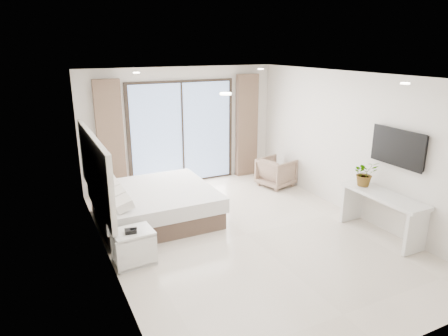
{
  "coord_description": "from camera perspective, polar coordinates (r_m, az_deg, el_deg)",
  "views": [
    {
      "loc": [
        -3.13,
        -5.48,
        3.16
      ],
      "look_at": [
        -0.24,
        0.4,
        1.13
      ],
      "focal_mm": 32.0,
      "sensor_mm": 36.0,
      "label": 1
    }
  ],
  "objects": [
    {
      "name": "bed",
      "position": [
        7.59,
        -9.98,
        -5.13
      ],
      "size": [
        2.11,
        2.01,
        0.73
      ],
      "color": "brown",
      "rests_on": "ground"
    },
    {
      "name": "ground",
      "position": [
        7.06,
        3.19,
        -9.42
      ],
      "size": [
        6.2,
        6.2,
        0.0
      ],
      "primitive_type": "plane",
      "color": "beige",
      "rests_on": "ground"
    },
    {
      "name": "plant",
      "position": [
        7.45,
        19.46,
        -1.09
      ],
      "size": [
        0.54,
        0.57,
        0.36
      ],
      "primitive_type": "imported",
      "rotation": [
        0.0,
        0.0,
        -0.34
      ],
      "color": "#33662D",
      "rests_on": "console_desk"
    },
    {
      "name": "console_desk",
      "position": [
        7.29,
        21.69,
        -4.99
      ],
      "size": [
        0.49,
        1.55,
        0.77
      ],
      "color": "silver",
      "rests_on": "ground"
    },
    {
      "name": "nightstand",
      "position": [
        6.23,
        -12.77,
        -10.93
      ],
      "size": [
        0.6,
        0.51,
        0.52
      ],
      "rotation": [
        0.0,
        0.0,
        0.06
      ],
      "color": "silver",
      "rests_on": "ground"
    },
    {
      "name": "phone",
      "position": [
        6.05,
        -13.2,
        -8.77
      ],
      "size": [
        0.18,
        0.15,
        0.06
      ],
      "primitive_type": "cube",
      "rotation": [
        0.0,
        0.0,
        -0.11
      ],
      "color": "black",
      "rests_on": "nightstand"
    },
    {
      "name": "room_shell",
      "position": [
        7.17,
        -1.39,
        4.47
      ],
      "size": [
        4.62,
        6.22,
        2.72
      ],
      "color": "silver",
      "rests_on": "ground"
    },
    {
      "name": "armchair",
      "position": [
        9.32,
        7.49,
        -0.41
      ],
      "size": [
        0.83,
        0.86,
        0.73
      ],
      "primitive_type": "imported",
      "rotation": [
        0.0,
        0.0,
        1.83
      ],
      "color": "#937C60",
      "rests_on": "ground"
    }
  ]
}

